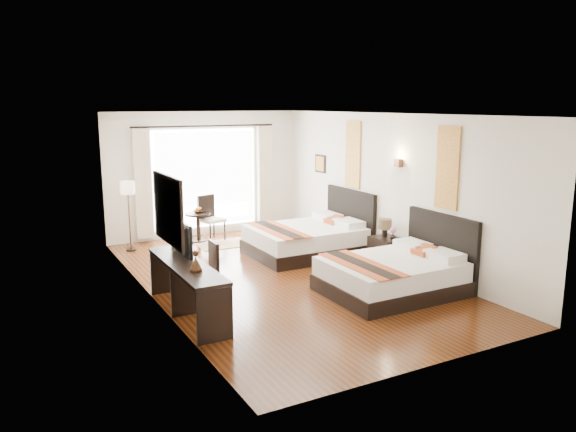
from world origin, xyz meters
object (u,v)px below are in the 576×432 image
side_table (198,227)px  fruit_bowl (198,212)px  bed_far (309,238)px  console_desk (187,289)px  vase (393,240)px  table_lamp (385,226)px  floor_lamp (128,193)px  television (175,238)px  window_chair (211,227)px  bed_near (396,273)px  nightstand (387,252)px  desk_chair (204,283)px

side_table → fruit_bowl: (0.02, -0.00, 0.35)m
bed_far → console_desk: 3.78m
vase → fruit_bowl: size_ratio=0.51×
table_lamp → floor_lamp: floor_lamp is taller
side_table → television: bearing=-114.1°
fruit_bowl → window_chair: size_ratio=0.24×
bed_near → side_table: bearing=109.3°
nightstand → table_lamp: table_lamp is taller
television → side_table: (1.57, 3.50, -0.69)m
window_chair → fruit_bowl: bearing=-112.7°
console_desk → fruit_bowl: (1.61, 4.04, 0.29)m
nightstand → vase: 0.32m
television → window_chair: television is taller
console_desk → fruit_bowl: console_desk is taller
vase → desk_chair: bearing=178.7°
desk_chair → fruit_bowl: bearing=-106.3°
vase → window_chair: window_chair is taller
console_desk → desk_chair: bearing=47.2°
nightstand → window_chair: 4.06m
console_desk → side_table: console_desk is taller
nightstand → side_table: bearing=124.3°
television → bed_far: bearing=-66.9°
television → window_chair: (1.87, 3.46, -0.70)m
nightstand → floor_lamp: size_ratio=0.41×
fruit_bowl → table_lamp: bearing=-55.0°
window_chair → table_lamp: bearing=15.8°
console_desk → window_chair: 4.43m
console_desk → fruit_bowl: 4.36m
fruit_bowl → bed_far: bearing=-51.9°
table_lamp → television: bearing=-179.0°
vase → desk_chair: (-3.57, 0.08, -0.28)m
bed_far → fruit_bowl: bed_far is taller
television → bed_near: bearing=-112.0°
side_table → fruit_bowl: size_ratio=2.71×
console_desk → television: size_ratio=2.53×
vase → console_desk: console_desk is taller
table_lamp → side_table: table_lamp is taller
bed_near → desk_chair: size_ratio=2.32×
bed_far → window_chair: bearing=123.3°
vase → console_desk: (-3.98, -0.36, -0.18)m
bed_far → vase: bed_far is taller
bed_near → television: size_ratio=2.43×
bed_far → television: television is taller
table_lamp → fruit_bowl: 4.17m
nightstand → desk_chair: (-3.57, -0.08, -0.00)m
bed_near → console_desk: bed_near is taller
television → floor_lamp: size_ratio=0.61×
bed_far → console_desk: size_ratio=1.00×
bed_near → bed_far: bearing=90.8°
desk_chair → floor_lamp: floor_lamp is taller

